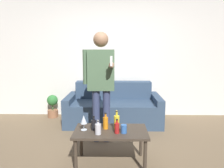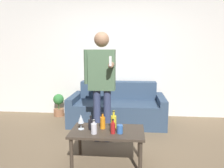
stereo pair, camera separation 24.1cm
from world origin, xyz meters
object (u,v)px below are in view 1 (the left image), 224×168
coffee_table (111,135)px  person_standing_front (101,78)px  couch (113,108)px  bottle_orange (98,129)px

coffee_table → person_standing_front: 0.96m
person_standing_front → coffee_table: bearing=-76.4°
couch → bottle_orange: (-0.16, -1.75, 0.22)m
coffee_table → bottle_orange: (-0.15, -0.12, 0.12)m
bottle_orange → coffee_table: bearing=39.4°
couch → bottle_orange: 1.77m
coffee_table → couch: bearing=89.5°
couch → person_standing_front: person_standing_front is taller
couch → person_standing_front: size_ratio=1.08×
bottle_orange → person_standing_front: (-0.02, 0.82, 0.51)m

